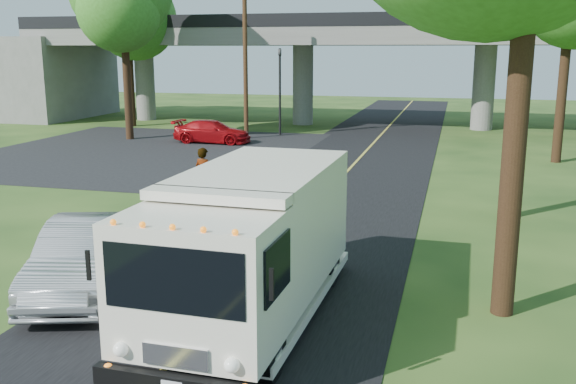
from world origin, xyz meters
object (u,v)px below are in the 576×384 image
(utility_pole, at_px, (245,59))
(red_sedan, at_px, (212,132))
(tree_left_far, at_px, (129,13))
(silver_sedan, at_px, (85,256))
(pedestrian, at_px, (204,175))
(traffic_signal, at_px, (280,82))
(step_van, at_px, (250,241))

(utility_pole, relative_size, red_sedan, 2.06)
(tree_left_far, relative_size, silver_sedan, 2.11)
(tree_left_far, bearing_deg, silver_sedan, -63.97)
(tree_left_far, xyz_separation_m, pedestrian, (12.99, -19.56, -6.49))
(traffic_signal, xyz_separation_m, step_van, (6.75, -26.54, -1.62))
(step_van, bearing_deg, traffic_signal, 105.65)
(utility_pole, bearing_deg, pedestrian, -76.76)
(step_van, relative_size, red_sedan, 1.60)
(traffic_signal, bearing_deg, tree_left_far, 170.35)
(step_van, distance_m, red_sedan, 24.32)
(step_van, relative_size, silver_sedan, 1.49)
(step_van, height_order, pedestrian, step_van)
(tree_left_far, xyz_separation_m, silver_sedan, (13.59, -27.84, -6.68))
(utility_pole, xyz_separation_m, tree_left_far, (-9.29, 3.84, 2.86))
(traffic_signal, distance_m, red_sedan, 5.64)
(tree_left_far, bearing_deg, traffic_signal, -9.65)
(step_van, height_order, silver_sedan, step_van)
(traffic_signal, height_order, step_van, traffic_signal)
(utility_pole, distance_m, pedestrian, 16.56)
(step_van, bearing_deg, tree_left_far, 123.11)
(utility_pole, distance_m, tree_left_far, 10.45)
(utility_pole, bearing_deg, tree_left_far, 157.57)
(step_van, bearing_deg, pedestrian, 118.66)
(red_sedan, height_order, pedestrian, pedestrian)
(tree_left_far, distance_m, silver_sedan, 31.69)
(traffic_signal, relative_size, tree_left_far, 0.53)
(step_van, height_order, red_sedan, step_van)
(utility_pole, distance_m, step_van, 26.07)
(traffic_signal, xyz_separation_m, utility_pole, (-1.50, -2.00, 1.40))
(tree_left_far, distance_m, pedestrian, 24.36)
(utility_pole, relative_size, tree_left_far, 0.91)
(step_van, xyz_separation_m, pedestrian, (-4.55, 8.82, -0.62))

